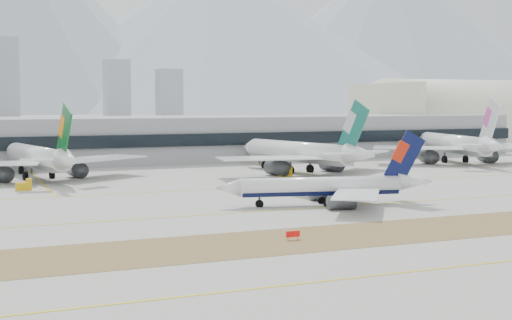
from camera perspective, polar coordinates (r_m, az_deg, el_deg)
name	(u,v)px	position (r m, az deg, el deg)	size (l,w,h in m)	color
ground	(281,206)	(138.78, 2.04, -3.68)	(3000.00, 3000.00, 0.00)	#A29F98
apron_markings	(462,264)	(93.33, 16.15, -7.98)	(360.00, 122.22, 0.06)	olive
taxiing_airliner	(328,187)	(139.77, 5.81, -2.17)	(43.52, 37.30, 14.75)	white
widebody_eva	(40,159)	(193.27, -16.93, 0.10)	(55.94, 55.50, 20.31)	white
widebody_cathay	(303,154)	(201.21, 3.75, 0.52)	(57.53, 57.26, 21.03)	white
widebody_china_air	(457,145)	(244.18, 15.77, 1.14)	(60.07, 59.73, 21.91)	white
terminal	(141,139)	(246.67, -9.17, 1.68)	(280.00, 43.10, 15.00)	gray
hangar	(467,146)	(335.84, 16.53, 1.07)	(91.00, 60.00, 60.00)	beige
hold_sign_left	(293,234)	(104.67, 2.97, -5.95)	(2.20, 0.15, 1.35)	red
gse_c	(286,172)	(193.29, 2.38, -1.00)	(3.55, 2.00, 2.60)	#E0A70B
gse_b	(24,186)	(171.15, -18.05, -1.96)	(3.55, 2.00, 2.60)	#E0A70B
mountain_ridge	(4,21)	(1540.04, -19.50, 10.45)	(2830.00, 1120.00, 470.00)	#9EA8B7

